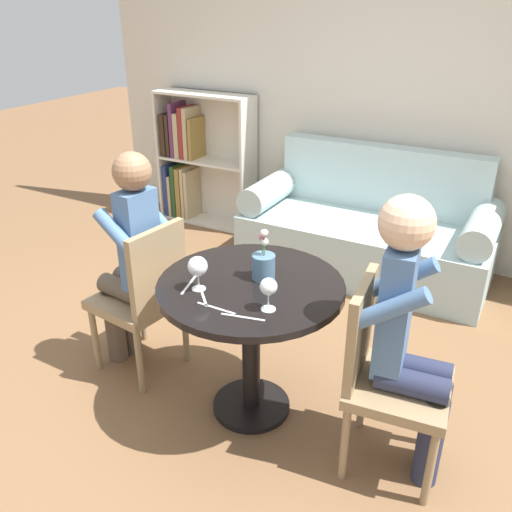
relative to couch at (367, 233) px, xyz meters
name	(u,v)px	position (x,y,z in m)	size (l,w,h in m)	color
ground_plane	(251,407)	(0.00, -1.81, -0.31)	(16.00, 16.00, 0.00)	brown
back_wall	(398,84)	(0.00, 0.42, 1.04)	(5.20, 0.05, 2.70)	beige
round_table	(251,313)	(0.00, -1.81, 0.27)	(0.88, 0.88, 0.74)	black
couch	(367,233)	(0.00, 0.00, 0.00)	(1.83, 0.80, 0.92)	#A8C1C1
bookshelf_left	(196,160)	(-1.74, 0.26, 0.26)	(0.91, 0.28, 1.19)	silver
chair_left	(145,293)	(-0.66, -1.79, 0.18)	(0.47, 0.47, 0.90)	#937A56
chair_right	(384,370)	(0.66, -1.82, 0.18)	(0.46, 0.46, 0.90)	#937A56
person_left	(132,260)	(-0.75, -1.78, 0.36)	(0.44, 0.37, 1.27)	brown
person_right	(410,334)	(0.75, -1.81, 0.39)	(0.44, 0.37, 1.29)	#282D47
wine_glass_left	(198,267)	(-0.18, -1.97, 0.54)	(0.09, 0.09, 0.16)	white
wine_glass_right	(269,287)	(0.18, -1.97, 0.54)	(0.08, 0.08, 0.15)	white
flower_vase	(264,263)	(0.03, -1.73, 0.51)	(0.11, 0.11, 0.25)	slate
knife_left_setting	(243,317)	(0.11, -2.08, 0.43)	(0.19, 0.05, 0.00)	silver
fork_left_setting	(189,284)	(-0.24, -1.96, 0.43)	(0.06, 0.19, 0.00)	silver
knife_right_setting	(203,296)	(-0.13, -2.01, 0.43)	(0.14, 0.15, 0.00)	silver
fork_right_setting	(216,308)	(-0.02, -2.07, 0.43)	(0.19, 0.01, 0.00)	silver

